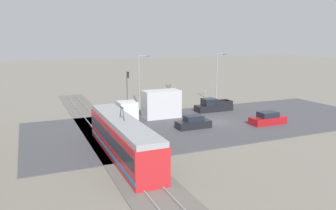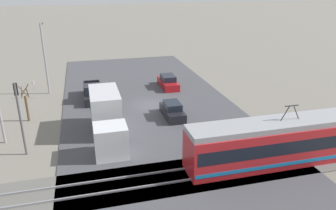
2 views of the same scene
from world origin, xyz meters
The scene contains 13 objects.
ground_plane centered at (0.00, 0.00, 0.00)m, with size 320.00×320.00×0.00m, color slate.
road_surface centered at (0.00, 0.00, 0.04)m, with size 18.55×46.55×0.08m.
rail_bed centered at (0.00, 14.42, 0.05)m, with size 59.31×4.40×0.22m.
light_rail_tram centered at (-7.61, 14.42, 1.74)m, with size 15.59×2.69×4.56m.
box_truck centered at (5.14, 6.53, 1.82)m, with size 2.58×8.54×3.76m.
pickup_truck centered at (5.94, -3.36, 0.81)m, with size 2.03×5.69×1.94m.
sedan_car_0 centered at (-1.58, 3.94, 0.72)m, with size 1.73×4.23×1.56m.
sedan_car_1 centered at (-3.63, -5.58, 0.73)m, with size 1.86×4.65×1.58m.
traffic_light_pole centered at (11.76, 8.13, 3.79)m, with size 0.28×0.47×5.92m.
street_tree centered at (12.42, 1.11, 1.69)m, with size 0.90×0.75×3.72m.
street_lamp_near_crossing centered at (13.79, 5.40, 4.75)m, with size 0.36×1.95×8.25m.
street_lamp_mid_block centered at (11.06, -7.28, 4.85)m, with size 0.36×1.95×8.44m.
no_parking_sign centered at (12.58, -5.79, 1.29)m, with size 0.32×0.08×2.10m.
Camera 1 is at (-35.48, 22.07, 10.43)m, focal length 35.00 mm.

